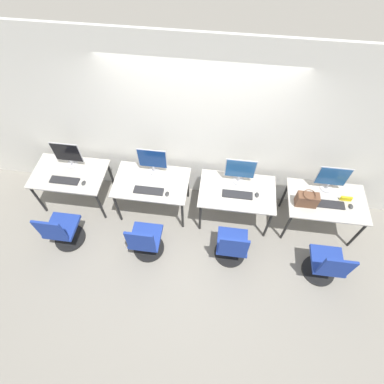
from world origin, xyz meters
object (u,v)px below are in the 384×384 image
at_px(keyboard_far_left, 65,180).
at_px(handbag, 307,199).
at_px(office_chair_left, 146,242).
at_px(mouse_far_right, 351,206).
at_px(mouse_right, 257,195).
at_px(keyboard_right, 237,195).
at_px(monitor_far_left, 67,154).
at_px(office_chair_far_left, 62,231).
at_px(monitor_right, 240,170).
at_px(monitor_far_right, 332,178).
at_px(monitor_left, 152,160).
at_px(mouse_left, 167,194).
at_px(mouse_far_left, 84,183).
at_px(office_chair_right, 232,247).
at_px(keyboard_far_right, 329,204).
at_px(office_chair_far_right, 326,266).
at_px(keyboard_left, 149,191).

height_order(keyboard_far_left, handbag, handbag).
bearing_deg(office_chair_left, handbag, 17.65).
bearing_deg(mouse_far_right, mouse_right, 178.77).
height_order(keyboard_far_left, keyboard_right, same).
distance_m(office_chair_left, handbag, 2.42).
relative_size(monitor_far_left, office_chair_far_left, 0.54).
xyz_separation_m(office_chair_far_left, mouse_far_right, (4.20, 0.75, 0.39)).
xyz_separation_m(monitor_right, monitor_far_right, (1.32, 0.03, 0.00)).
relative_size(monitor_left, keyboard_right, 1.04).
height_order(monitor_left, office_chair_left, monitor_left).
bearing_deg(mouse_left, handbag, 2.68).
bearing_deg(office_chair_far_left, mouse_far_left, 70.53).
distance_m(mouse_right, office_chair_right, 0.85).
bearing_deg(office_chair_left, mouse_far_right, 14.46).
bearing_deg(monitor_left, handbag, -8.20).
height_order(monitor_left, mouse_left, monitor_left).
bearing_deg(mouse_far_right, keyboard_far_left, -178.94).
xyz_separation_m(keyboard_right, keyboard_far_right, (1.32, 0.00, 0.00)).
height_order(monitor_right, keyboard_right, monitor_right).
distance_m(monitor_right, office_chair_far_right, 1.81).
relative_size(monitor_far_left, monitor_right, 1.00).
bearing_deg(keyboard_right, monitor_left, 167.25).
bearing_deg(mouse_left, keyboard_left, 174.59).
bearing_deg(keyboard_right, monitor_far_left, 174.48).
relative_size(keyboard_right, monitor_far_right, 0.96).
relative_size(monitor_far_left, keyboard_far_left, 1.04).
distance_m(monitor_far_left, keyboard_right, 2.67).
height_order(office_chair_far_left, keyboard_right, office_chair_far_left).
bearing_deg(office_chair_right, monitor_far_right, 36.10).
xyz_separation_m(office_chair_far_left, monitor_left, (1.24, 1.05, 0.63)).
relative_size(keyboard_far_left, monitor_far_right, 0.96).
distance_m(keyboard_far_left, handbag, 3.63).
height_order(keyboard_far_right, office_chair_far_right, office_chair_far_right).
height_order(mouse_far_left, mouse_left, same).
distance_m(mouse_far_right, office_chair_far_right, 0.93).
height_order(keyboard_far_left, monitor_left, monitor_left).
xyz_separation_m(office_chair_far_left, monitor_right, (2.57, 1.02, 0.63)).
bearing_deg(handbag, monitor_far_left, 175.46).
bearing_deg(monitor_far_right, office_chair_right, -143.90).
bearing_deg(monitor_right, mouse_far_left, -171.15).
height_order(keyboard_left, handbag, handbag).
bearing_deg(keyboard_far_left, office_chair_right, -12.59).
relative_size(monitor_far_left, monitor_left, 1.00).
bearing_deg(keyboard_left, office_chair_right, -23.35).
bearing_deg(mouse_right, keyboard_far_left, -177.89).
bearing_deg(mouse_far_right, office_chair_right, -157.83).
xyz_separation_m(keyboard_left, office_chair_right, (1.32, -0.57, -0.39)).
bearing_deg(monitor_far_right, office_chair_left, -157.96).
relative_size(office_chair_left, office_chair_far_right, 1.00).
height_order(office_chair_far_left, office_chair_right, same).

